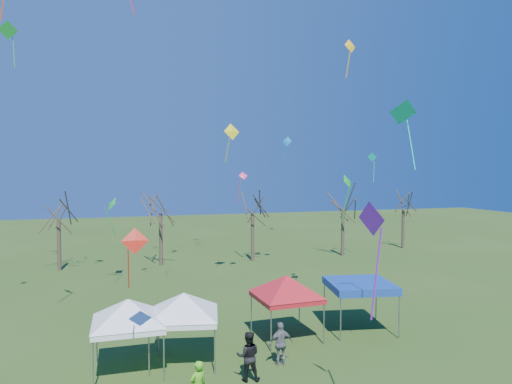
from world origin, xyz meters
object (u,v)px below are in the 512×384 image
tree_3 (252,196)px  person_grey (281,344)px  tent_white_west (128,304)px  person_dark (248,356)px  tent_white_mid (184,297)px  tree_2 (160,195)px  tree_4 (343,195)px  tent_blue (360,286)px  tree_5 (404,196)px  tree_1 (58,202)px  tent_red (286,280)px

tree_3 → person_grey: (-5.27, -22.44, -5.14)m
tent_white_west → person_dark: (4.57, -2.20, -1.88)m
tent_white_mid → tree_2: bearing=87.8°
tent_white_west → tent_white_mid: (2.35, 0.27, 0.01)m
tree_4 → tent_blue: size_ratio=2.11×
tree_3 → tree_5: 17.81m
tree_5 → tent_white_mid: tree_5 is taller
tree_2 → person_dark: tree_2 is taller
tree_1 → tent_white_mid: 23.02m
tree_4 → tree_5: bearing=13.9°
tent_blue → person_dark: (-7.25, -3.97, -1.35)m
tree_5 → person_grey: size_ratio=3.98×
tree_3 → tree_4: bearing=-0.3°
tent_red → tent_white_west: bearing=-167.6°
person_grey → person_dark: bearing=26.8°
tree_4 → tent_white_west: bearing=-134.6°
tent_white_west → person_dark: tent_white_west is taller
tree_4 → person_grey: (-14.59, -22.40, -5.12)m
tent_white_mid → tent_red: (5.30, 1.42, 0.09)m
person_grey → person_dark: person_dark is taller
tree_5 → person_dark: size_ratio=3.78×
tree_2 → tent_white_west: (-3.18, -21.54, -3.42)m
tree_3 → person_dark: 24.96m
tree_3 → person_dark: size_ratio=4.01×
tree_5 → person_grey: bearing=-133.2°
tree_3 → tent_blue: tree_3 is taller
tree_3 → tree_5: tree_3 is taller
tent_white_west → person_grey: bearing=-11.0°
tree_2 → person_grey: bearing=-82.2°
tree_4 → tree_1: bearing=178.6°
tree_3 → person_dark: (-7.01, -23.41, -5.09)m
tree_1 → tent_red: size_ratio=1.81×
tree_1 → tent_red: (12.87, -20.13, -2.82)m
tent_blue → person_grey: bearing=-151.5°
person_dark → tree_2: bearing=-73.3°
tree_3 → tent_blue: size_ratio=2.12×
tree_2 → tent_blue: size_ratio=2.19×
tent_white_west → tree_4: bearing=45.4°
tree_1 → tent_white_mid: bearing=-70.7°
tree_3 → tent_white_mid: 23.11m
tent_red → person_grey: bearing=-114.7°
tree_4 → tent_red: size_ratio=1.89×
tree_4 → tree_5: 8.62m
tree_5 → person_grey: (-22.96, -24.46, -4.79)m
tent_white_mid → tent_white_west: bearing=-173.5°
tree_2 → tent_blue: 21.94m
tree_1 → person_grey: tree_1 is taller
tent_white_mid → tree_3: bearing=66.2°
tree_4 → tent_red: tree_4 is taller
tent_white_west → tent_blue: 11.96m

